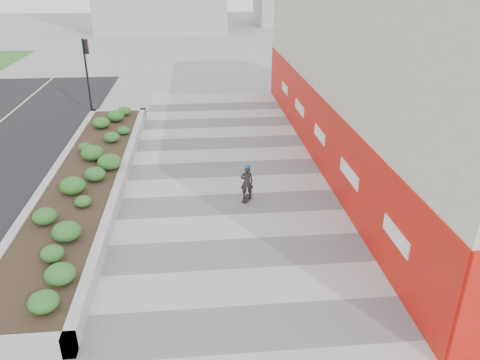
% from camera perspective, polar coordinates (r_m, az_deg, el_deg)
% --- Properties ---
extents(ground, '(160.00, 160.00, 0.00)m').
position_cam_1_polar(ground, '(12.86, 0.72, -13.37)').
color(ground, gray).
rests_on(ground, ground).
extents(walkway, '(8.00, 36.00, 0.01)m').
position_cam_1_polar(walkway, '(15.31, -0.48, -6.42)').
color(walkway, '#A8A8AD').
rests_on(walkway, ground).
extents(building, '(6.04, 24.08, 8.00)m').
position_cam_1_polar(building, '(21.04, 17.74, 12.83)').
color(building, '#B8AC9D').
rests_on(building, ground).
extents(planter, '(3.00, 18.00, 0.90)m').
position_cam_1_polar(planter, '(19.14, -18.21, 0.36)').
color(planter, '#9E9EA0').
rests_on(planter, ground).
extents(traffic_signal_near, '(0.33, 0.28, 4.20)m').
position_cam_1_polar(traffic_signal_near, '(28.68, -18.15, 13.25)').
color(traffic_signal_near, black).
rests_on(traffic_signal_near, ground).
extents(manhole_cover, '(0.44, 0.44, 0.01)m').
position_cam_1_polar(manhole_cover, '(15.36, 1.39, -6.33)').
color(manhole_cover, '#595654').
rests_on(manhole_cover, ground).
extents(skateboarder, '(0.48, 0.74, 1.44)m').
position_cam_1_polar(skateboarder, '(17.03, 0.84, -0.24)').
color(skateboarder, beige).
rests_on(skateboarder, ground).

